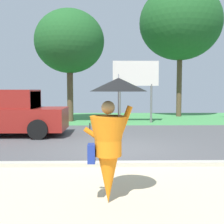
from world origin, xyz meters
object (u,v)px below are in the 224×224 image
tree_center_back (180,23)px  monk_pedestrian (110,139)px  tree_left_far (70,42)px  pickup_truck (3,114)px  roadside_billboard (136,78)px

tree_center_back → monk_pedestrian: bearing=-108.1°
monk_pedestrian → tree_left_far: tree_left_far is taller
pickup_truck → tree_center_back: bearing=46.8°
pickup_truck → roadside_billboard: size_ratio=1.49×
pickup_truck → tree_center_back: 13.66m
tree_center_back → pickup_truck: bearing=-138.7°
roadside_billboard → tree_left_far: size_ratio=0.53×
tree_left_far → tree_center_back: bearing=22.2°
monk_pedestrian → tree_center_back: size_ratio=0.24×
monk_pedestrian → pickup_truck: 8.35m
roadside_billboard → tree_center_back: (3.44, 3.75, 3.92)m
tree_left_far → monk_pedestrian: bearing=-79.8°
monk_pedestrian → tree_center_back: 17.04m
pickup_truck → tree_left_far: (2.10, 5.26, 3.81)m
monk_pedestrian → pickup_truck: (-4.33, 7.13, -0.20)m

